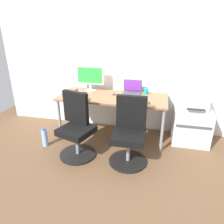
{
  "coord_description": "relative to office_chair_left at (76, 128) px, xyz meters",
  "views": [
    {
      "loc": [
        0.74,
        -3.23,
        1.86
      ],
      "look_at": [
        0.0,
        -0.05,
        0.48
      ],
      "focal_mm": 34.35,
      "sensor_mm": 36.0,
      "label": 1
    }
  ],
  "objects": [
    {
      "name": "coffee_mug",
      "position": [
        0.92,
        0.87,
        0.36
      ],
      "size": [
        0.08,
        0.08,
        0.09
      ],
      "primitive_type": "cylinder",
      "color": "teal",
      "rests_on": "desk"
    },
    {
      "name": "office_chair_right",
      "position": [
        0.78,
        0.0,
        0.0
      ],
      "size": [
        0.54,
        0.54,
        0.94
      ],
      "color": "black",
      "rests_on": "ground"
    },
    {
      "name": "back_wall",
      "position": [
        0.4,
        1.06,
        0.88
      ],
      "size": [
        4.4,
        0.04,
        2.6
      ],
      "primitive_type": "cube",
      "color": "white",
      "rests_on": "ground"
    },
    {
      "name": "open_laptop",
      "position": [
        0.69,
        0.83,
        0.37
      ],
      "size": [
        0.31,
        0.26,
        0.23
      ],
      "color": "#4C4C51",
      "rests_on": "desk"
    },
    {
      "name": "mouse_by_monitor",
      "position": [
        0.4,
        0.71,
        0.33
      ],
      "size": [
        0.06,
        0.1,
        0.03
      ],
      "primitive_type": "ellipsoid",
      "color": "#515156",
      "rests_on": "desk"
    },
    {
      "name": "water_bottle_on_floor",
      "position": [
        -0.59,
        0.08,
        -0.28
      ],
      "size": [
        0.09,
        0.09,
        0.31
      ],
      "color": "#8CBFF2",
      "rests_on": "ground"
    },
    {
      "name": "keyboard_by_monitor",
      "position": [
        -0.08,
        0.35,
        0.32
      ],
      "size": [
        0.34,
        0.12,
        0.02
      ],
      "primitive_type": "cube",
      "color": "#515156",
      "rests_on": "desk"
    },
    {
      "name": "printer",
      "position": [
        1.69,
        0.75,
        0.29
      ],
      "size": [
        0.38,
        0.4,
        0.24
      ],
      "color": "silver",
      "rests_on": "side_cabinet"
    },
    {
      "name": "office_chair_left",
      "position": [
        0.0,
        0.0,
        0.0
      ],
      "size": [
        0.56,
        0.56,
        0.94
      ],
      "color": "black",
      "rests_on": "ground"
    },
    {
      "name": "mouse_by_laptop",
      "position": [
        0.99,
        0.43,
        0.33
      ],
      "size": [
        0.06,
        0.1,
        0.03
      ],
      "primitive_type": "ellipsoid",
      "color": "#515156",
      "rests_on": "desk"
    },
    {
      "name": "keyboard_by_laptop",
      "position": [
        0.71,
        0.51,
        0.32
      ],
      "size": [
        0.34,
        0.12,
        0.02
      ],
      "primitive_type": "cube",
      "color": "silver",
      "rests_on": "desk"
    },
    {
      "name": "ground_plane",
      "position": [
        0.4,
        0.63,
        -0.42
      ],
      "size": [
        5.28,
        5.28,
        0.0
      ],
      "primitive_type": "plane",
      "color": "brown"
    },
    {
      "name": "phone_near_monitor",
      "position": [
        -0.11,
        0.64,
        0.32
      ],
      "size": [
        0.07,
        0.14,
        0.01
      ],
      "primitive_type": "cube",
      "color": "black",
      "rests_on": "desk"
    },
    {
      "name": "desktop_monitor",
      "position": [
        -0.05,
        0.84,
        0.56
      ],
      "size": [
        0.48,
        0.18,
        0.43
      ],
      "color": "silver",
      "rests_on": "desk"
    },
    {
      "name": "side_cabinet",
      "position": [
        1.69,
        0.75,
        -0.13
      ],
      "size": [
        0.58,
        0.51,
        0.59
      ],
      "color": "silver",
      "rests_on": "ground"
    },
    {
      "name": "desk",
      "position": [
        0.4,
        0.63,
        0.25
      ],
      "size": [
        1.75,
        0.71,
        0.74
      ],
      "color": "#996B47",
      "rests_on": "ground"
    },
    {
      "name": "pen_cup",
      "position": [
        -0.21,
        0.58,
        0.37
      ],
      "size": [
        0.07,
        0.07,
        0.1
      ],
      "primitive_type": "cylinder",
      "color": "slate",
      "rests_on": "desk"
    }
  ]
}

